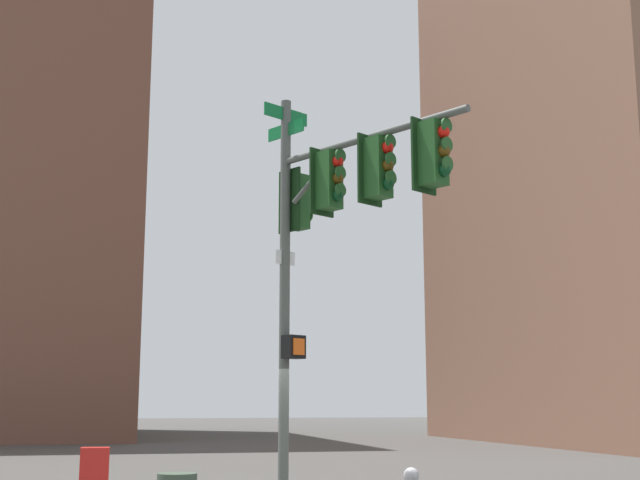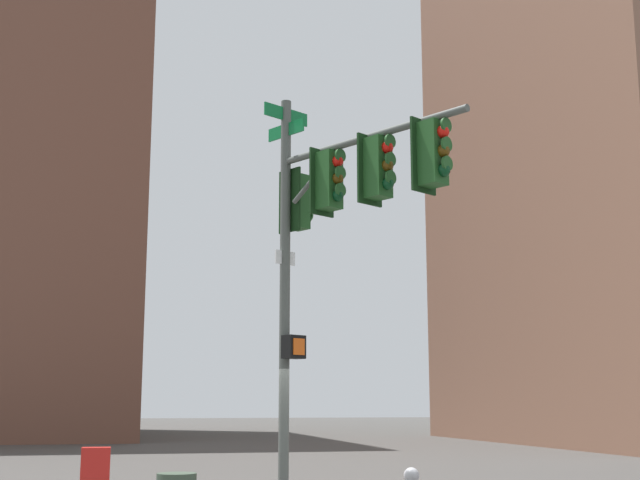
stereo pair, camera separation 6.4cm
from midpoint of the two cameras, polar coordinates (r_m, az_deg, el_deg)
name	(u,v)px [view 2 (the right image)]	position (r m, az deg, el deg)	size (l,w,h in m)	color
signal_pole_assembly	(336,210)	(14.71, 1.17, 1.94)	(3.95, 2.57, 7.36)	#4C514C
newspaper_box	(95,474)	(18.41, -14.41, -14.64)	(0.44, 0.56, 1.05)	red
building_brick_midblock	(6,158)	(58.02, -19.85, 5.06)	(23.77, 17.04, 33.94)	brown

